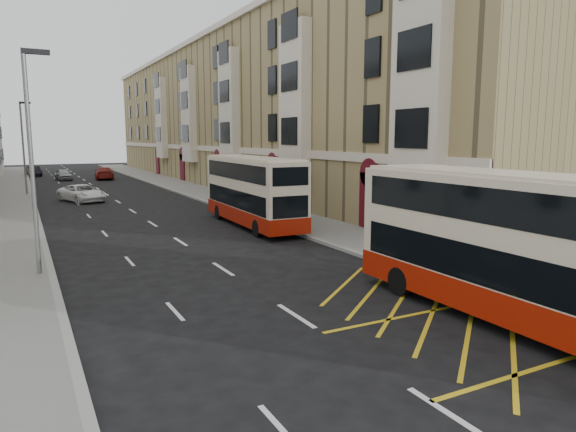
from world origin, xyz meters
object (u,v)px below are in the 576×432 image
street_lamp_far (24,143)px  car_red (104,173)px  double_decker_front (512,248)px  white_van (82,193)px  double_decker_rear (253,191)px  car_dark (34,171)px  street_lamp_near (32,151)px  pedestrian_mid (526,255)px  pedestrian_far (504,266)px  car_silver (63,175)px

street_lamp_far → car_red: (8.69, 15.77, -3.89)m
double_decker_front → white_van: size_ratio=2.14×
double_decker_rear → car_dark: size_ratio=2.50×
street_lamp_near → street_lamp_far: size_ratio=1.00×
car_red → white_van: bearing=83.5°
double_decker_rear → car_red: size_ratio=1.95×
pedestrian_mid → pedestrian_far: 2.67m
pedestrian_mid → car_red: 54.65m
car_red → pedestrian_mid: bearing=102.9°
double_decker_rear → street_lamp_far: bearing=117.7°
white_van → car_dark: white_van is taller
double_decker_rear → car_silver: double_decker_rear is taller
white_van → car_silver: white_van is taller
double_decker_rear → white_van: bearing=115.8°
street_lamp_near → white_van: 24.03m
car_red → car_silver: bearing=-4.7°
double_decker_front → white_van: 35.39m
car_silver → car_dark: car_silver is taller
white_van → car_red: (4.86, 22.39, 0.07)m
pedestrian_far → white_van: (-9.25, 32.92, -0.36)m
street_lamp_far → car_red: street_lamp_far is taller
pedestrian_far → street_lamp_near: bearing=-10.4°
car_red → double_decker_front: bearing=98.4°
double_decker_front → white_van: bearing=102.3°
street_lamp_far → car_dark: 25.50m
double_decker_front → car_red: (-2.66, 56.94, -1.37)m
double_decker_front → pedestrian_mid: bearing=33.1°
street_lamp_near → double_decker_rear: street_lamp_near is taller
car_dark → car_red: size_ratio=0.78×
street_lamp_near → pedestrian_far: 16.58m
double_decker_rear → pedestrian_mid: bearing=-72.5°
double_decker_front → pedestrian_far: bearing=43.4°
street_lamp_near → car_dark: 55.32m
pedestrian_mid → street_lamp_far: bearing=115.6°
car_red → street_lamp_near: bearing=85.0°
double_decker_rear → car_red: (-2.66, 39.29, -1.28)m
street_lamp_near → white_van: (3.84, 23.39, -3.96)m
street_lamp_far → pedestrian_far: 41.80m
car_silver → car_red: 4.62m
double_decker_front → double_decker_rear: (0.00, 17.65, -0.08)m
street_lamp_near → car_dark: size_ratio=1.98×
street_lamp_far → pedestrian_far: street_lamp_far is taller
double_decker_front → car_dark: double_decker_front is taller
double_decker_rear → car_silver: (-7.20, 40.13, -1.36)m
double_decker_front → car_silver: double_decker_front is taller
street_lamp_near → double_decker_rear: bearing=29.7°
pedestrian_far → car_red: bearing=-59.8°
street_lamp_far → white_van: street_lamp_far is taller
car_silver → double_decker_rear: bearing=-86.2°
car_red → pedestrian_far: bearing=100.3°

